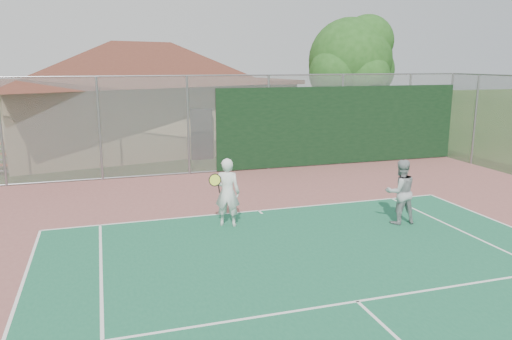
{
  "coord_description": "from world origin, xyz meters",
  "views": [
    {
      "loc": [
        -3.93,
        -0.47,
        3.97
      ],
      "look_at": [
        -0.38,
        10.93,
        1.37
      ],
      "focal_mm": 35.0,
      "sensor_mm": 36.0,
      "label": 1
    }
  ],
  "objects_px": {
    "tree": "(352,63)",
    "player_white_front": "(227,193)",
    "player_grey_back": "(400,193)",
    "clubhouse": "(141,85)"
  },
  "relations": [
    {
      "from": "tree",
      "to": "player_grey_back",
      "type": "relative_size",
      "value": 3.7
    },
    {
      "from": "player_grey_back",
      "to": "tree",
      "type": "bearing_deg",
      "value": -105.96
    },
    {
      "from": "player_white_front",
      "to": "player_grey_back",
      "type": "bearing_deg",
      "value": -169.68
    },
    {
      "from": "clubhouse",
      "to": "player_white_front",
      "type": "height_order",
      "value": "clubhouse"
    },
    {
      "from": "tree",
      "to": "player_white_front",
      "type": "height_order",
      "value": "tree"
    },
    {
      "from": "tree",
      "to": "player_white_front",
      "type": "distance_m",
      "value": 11.94
    },
    {
      "from": "clubhouse",
      "to": "tree",
      "type": "relative_size",
      "value": 2.48
    },
    {
      "from": "player_white_front",
      "to": "player_grey_back",
      "type": "distance_m",
      "value": 4.28
    },
    {
      "from": "player_grey_back",
      "to": "clubhouse",
      "type": "bearing_deg",
      "value": -65.09
    },
    {
      "from": "tree",
      "to": "player_white_front",
      "type": "xyz_separation_m",
      "value": [
        -7.78,
        -8.52,
        -3.06
      ]
    }
  ]
}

